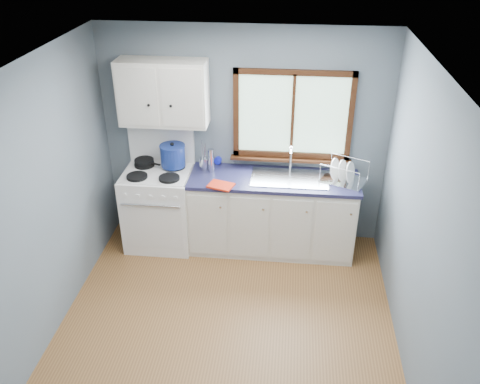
# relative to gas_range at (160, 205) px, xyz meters

# --- Properties ---
(floor) EXTENTS (3.20, 3.60, 0.02)m
(floor) POSITION_rel_gas_range_xyz_m (0.95, -1.47, -0.50)
(floor) COLOR brown
(floor) RESTS_ON ground
(ceiling) EXTENTS (3.20, 3.60, 0.02)m
(ceiling) POSITION_rel_gas_range_xyz_m (0.95, -1.47, 2.02)
(ceiling) COLOR white
(ceiling) RESTS_ON wall_back
(wall_back) EXTENTS (3.20, 0.02, 2.50)m
(wall_back) POSITION_rel_gas_range_xyz_m (0.95, 0.34, 0.76)
(wall_back) COLOR slate
(wall_back) RESTS_ON ground
(wall_left) EXTENTS (0.02, 3.60, 2.50)m
(wall_left) POSITION_rel_gas_range_xyz_m (-0.66, -1.47, 0.76)
(wall_left) COLOR slate
(wall_left) RESTS_ON ground
(wall_right) EXTENTS (0.02, 3.60, 2.50)m
(wall_right) POSITION_rel_gas_range_xyz_m (2.56, -1.47, 0.76)
(wall_right) COLOR slate
(wall_right) RESTS_ON ground
(gas_range) EXTENTS (0.76, 0.69, 1.36)m
(gas_range) POSITION_rel_gas_range_xyz_m (0.00, 0.00, 0.00)
(gas_range) COLOR white
(gas_range) RESTS_ON floor
(base_cabinets) EXTENTS (1.85, 0.60, 0.88)m
(base_cabinets) POSITION_rel_gas_range_xyz_m (1.31, 0.02, -0.08)
(base_cabinets) COLOR silver
(base_cabinets) RESTS_ON floor
(countertop) EXTENTS (1.89, 0.64, 0.04)m
(countertop) POSITION_rel_gas_range_xyz_m (1.31, 0.02, 0.41)
(countertop) COLOR #181837
(countertop) RESTS_ON base_cabinets
(sink) EXTENTS (0.84, 0.46, 0.44)m
(sink) POSITION_rel_gas_range_xyz_m (1.49, 0.02, 0.37)
(sink) COLOR silver
(sink) RESTS_ON countertop
(window) EXTENTS (1.36, 0.10, 1.03)m
(window) POSITION_rel_gas_range_xyz_m (1.48, 0.30, 0.98)
(window) COLOR #9EC6A8
(window) RESTS_ON wall_back
(upper_cabinets) EXTENTS (0.95, 0.35, 0.70)m
(upper_cabinets) POSITION_rel_gas_range_xyz_m (0.10, 0.15, 1.31)
(upper_cabinets) COLOR silver
(upper_cabinets) RESTS_ON wall_back
(skillet) EXTENTS (0.35, 0.29, 0.04)m
(skillet) POSITION_rel_gas_range_xyz_m (-0.18, 0.15, 0.49)
(skillet) COLOR black
(skillet) RESTS_ON gas_range
(stockpot) EXTENTS (0.33, 0.33, 0.28)m
(stockpot) POSITION_rel_gas_range_xyz_m (0.17, 0.13, 0.59)
(stockpot) COLOR navy
(stockpot) RESTS_ON gas_range
(utensil_crock) EXTENTS (0.15, 0.15, 0.36)m
(utensil_crock) POSITION_rel_gas_range_xyz_m (0.52, 0.14, 0.50)
(utensil_crock) COLOR silver
(utensil_crock) RESTS_ON countertop
(thermos) EXTENTS (0.07, 0.07, 0.28)m
(thermos) POSITION_rel_gas_range_xyz_m (0.61, 0.09, 0.57)
(thermos) COLOR silver
(thermos) RESTS_ON countertop
(soap_bottle) EXTENTS (0.09, 0.09, 0.23)m
(soap_bottle) POSITION_rel_gas_range_xyz_m (0.65, 0.26, 0.54)
(soap_bottle) COLOR #141DC8
(soap_bottle) RESTS_ON countertop
(dish_towel) EXTENTS (0.30, 0.26, 0.02)m
(dish_towel) POSITION_rel_gas_range_xyz_m (0.76, -0.24, 0.44)
(dish_towel) COLOR red
(dish_towel) RESTS_ON countertop
(dish_rack) EXTENTS (0.56, 0.50, 0.24)m
(dish_rack) POSITION_rel_gas_range_xyz_m (2.06, 0.03, 0.49)
(dish_rack) COLOR silver
(dish_rack) RESTS_ON countertop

